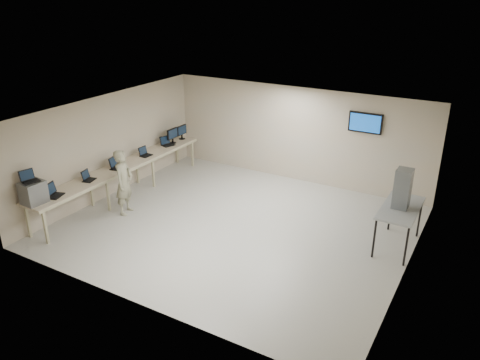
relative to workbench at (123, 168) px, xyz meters
The scene contains 14 objects.
room 3.67m from the workbench, ahead, with size 8.01×7.01×2.81m.
workbench is the anchor object (origin of this frame).
equipment_box 2.77m from the workbench, 91.31° to the right, with size 0.43×0.49×0.51m, color #606060.
laptop_on_box 2.83m from the workbench, 92.42° to the right, with size 0.35×0.39×0.27m.
laptop_0 2.29m from the workbench, 90.20° to the right, with size 0.42×0.45×0.30m.
laptop_1 1.21m from the workbench, 91.94° to the right, with size 0.34×0.37×0.25m.
laptop_2 0.26m from the workbench, 97.77° to the right, with size 0.39×0.44×0.30m.
laptop_3 0.94m from the workbench, 90.25° to the left, with size 0.28×0.34×0.26m.
laptop_4 2.01m from the workbench, 90.99° to the left, with size 0.39×0.42×0.28m.
monitor_near 2.29m from the workbench, 90.28° to the left, with size 0.21×0.46×0.46m.
monitor_far 2.76m from the workbench, 90.24° to the left, with size 0.20×0.45×0.45m.
soldier 1.08m from the workbench, 45.19° to the right, with size 0.62×0.41×1.70m, color gray.
side_table 7.25m from the workbench, ahead, with size 0.76×1.63×0.98m.
storage_bins 7.26m from the workbench, ahead, with size 0.33×0.37×0.88m.
Camera 1 is at (5.12, -8.71, 5.45)m, focal length 35.00 mm.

